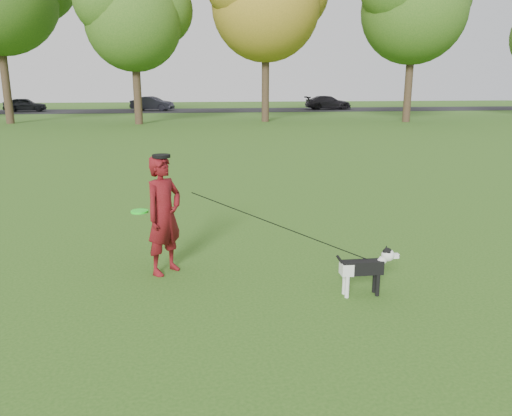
{
  "coord_description": "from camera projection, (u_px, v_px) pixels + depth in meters",
  "views": [
    {
      "loc": [
        -0.9,
        -6.17,
        2.53
      ],
      "look_at": [
        -0.09,
        0.01,
        0.95
      ],
      "focal_mm": 35.0,
      "sensor_mm": 36.0,
      "label": 1
    }
  ],
  "objects": [
    {
      "name": "ground",
      "position": [
        263.0,
        277.0,
        6.66
      ],
      "size": [
        120.0,
        120.0,
        0.0
      ],
      "primitive_type": "plane",
      "color": "#285116",
      "rests_on": "ground"
    },
    {
      "name": "road",
      "position": [
        200.0,
        110.0,
        45.1
      ],
      "size": [
        120.0,
        7.0,
        0.02
      ],
      "primitive_type": "cube",
      "color": "black",
      "rests_on": "ground"
    },
    {
      "name": "man",
      "position": [
        164.0,
        215.0,
        6.64
      ],
      "size": [
        0.68,
        0.69,
        1.61
      ],
      "primitive_type": "imported",
      "rotation": [
        0.0,
        0.0,
        0.82
      ],
      "color": "#530B0D",
      "rests_on": "ground"
    },
    {
      "name": "dog",
      "position": [
        367.0,
        266.0,
        6.02
      ],
      "size": [
        0.8,
        0.16,
        0.61
      ],
      "color": "black",
      "rests_on": "ground"
    },
    {
      "name": "car_left",
      "position": [
        25.0,
        105.0,
        43.06
      ],
      "size": [
        3.59,
        1.77,
        1.18
      ],
      "primitive_type": "imported",
      "rotation": [
        0.0,
        0.0,
        1.68
      ],
      "color": "black",
      "rests_on": "road"
    },
    {
      "name": "car_mid",
      "position": [
        152.0,
        104.0,
        44.42
      ],
      "size": [
        3.97,
        2.35,
        1.24
      ],
      "primitive_type": "imported",
      "rotation": [
        0.0,
        0.0,
        1.28
      ],
      "color": "black",
      "rests_on": "road"
    },
    {
      "name": "car_right",
      "position": [
        328.0,
        103.0,
        46.46
      ],
      "size": [
        4.3,
        1.78,
        1.24
      ],
      "primitive_type": "imported",
      "rotation": [
        0.0,
        0.0,
        1.58
      ],
      "color": "black",
      "rests_on": "road"
    },
    {
      "name": "man_held_items",
      "position": [
        280.0,
        226.0,
        6.29
      ],
      "size": [
        2.99,
        1.2,
        1.21
      ],
      "color": "#20FF24",
      "rests_on": "ground"
    }
  ]
}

